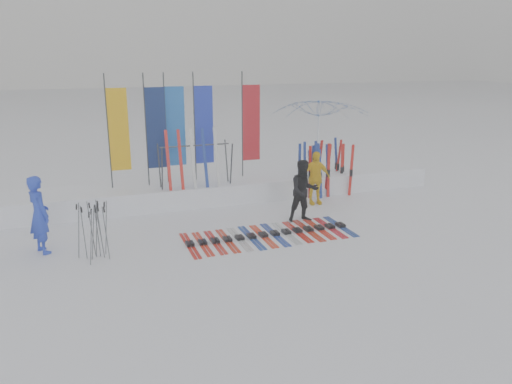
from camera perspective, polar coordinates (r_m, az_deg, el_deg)
name	(u,v)px	position (r m, az deg, el deg)	size (l,w,h in m)	color
ground	(272,254)	(11.16, 1.82, -7.12)	(120.00, 120.00, 0.00)	white
snow_bank	(217,190)	(15.21, -4.53, 0.23)	(14.00, 1.60, 0.60)	white
person_blue	(39,215)	(11.96, -23.54, -2.39)	(0.64, 0.42, 1.76)	blue
person_black	(304,191)	(13.13, 5.48, 0.11)	(0.80, 0.62, 1.65)	black
person_yellow	(315,178)	(14.71, 6.75, 1.61)	(0.92, 0.38, 1.58)	yellow
tent_canopy	(320,140)	(17.12, 7.29, 5.90)	(3.22, 3.28, 2.95)	white
ski_row	(269,234)	(12.24, 1.48, -4.86)	(4.11, 1.70, 0.07)	red
pole_cluster	(95,231)	(11.34, -17.93, -4.28)	(0.69, 0.92, 1.25)	#595B60
feather_flags	(182,127)	(14.82, -8.51, 7.39)	(4.53, 0.21, 3.20)	#383A3F
ski_rack	(195,159)	(14.41, -6.95, 3.74)	(2.04, 0.80, 1.23)	#383A3F
upright_skis	(324,169)	(15.86, 7.77, 2.65)	(1.65, 1.20, 1.69)	navy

